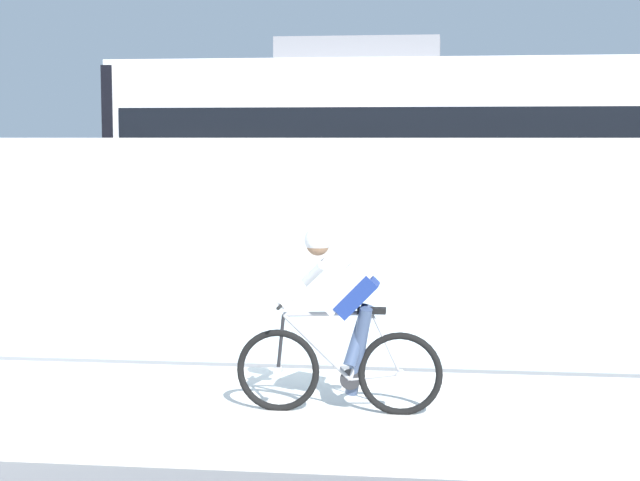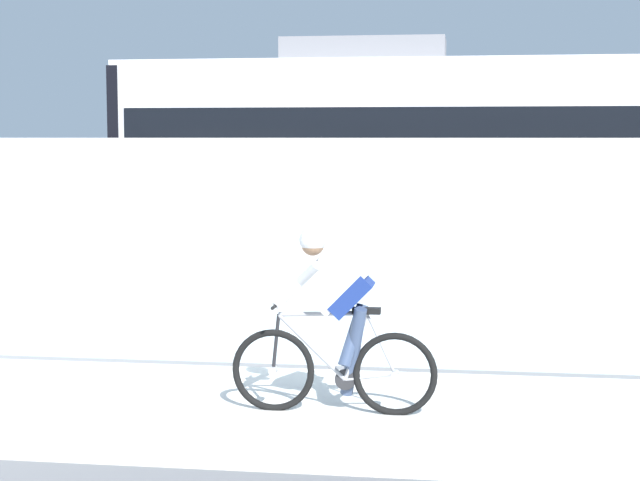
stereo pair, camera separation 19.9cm
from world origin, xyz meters
The scene contains 6 objects.
glass_parapet centered at (0.00, 1.85, 0.53)m, with size 32.00×0.05×1.07m, color silver.
concrete_barrier_wall centered at (0.00, 3.65, 1.17)m, with size 32.00×0.36×2.35m, color silver.
tram_rail_near centered at (0.00, 6.13, 0.00)m, with size 32.00×0.08×0.01m, color #595654.
tram_rail_far centered at (0.00, 7.57, 0.00)m, with size 32.00×0.08×0.01m, color #595654.
tram centered at (4.85, 6.85, 1.89)m, with size 11.06×2.54×3.81m.
cyclist_on_bike centered at (3.33, 0.00, 0.78)m, with size 1.77×0.58×1.61m.
Camera 1 is at (4.23, -8.54, 2.36)m, focal length 57.53 mm.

